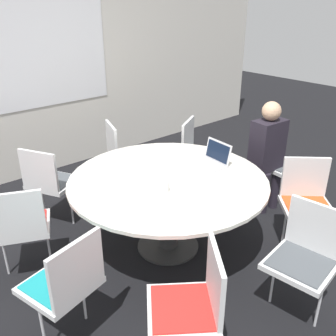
# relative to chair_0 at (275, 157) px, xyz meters

# --- Properties ---
(ground_plane) EXTENTS (16.00, 16.00, 0.00)m
(ground_plane) POSITION_rel_chair_0_xyz_m (-1.56, 0.07, -0.53)
(ground_plane) COLOR black
(wall_back) EXTENTS (8.00, 0.07, 2.70)m
(wall_back) POSITION_rel_chair_0_xyz_m (-1.56, 2.49, 0.83)
(wall_back) COLOR silver
(wall_back) RESTS_ON ground_plane
(conference_table) EXTENTS (1.77, 1.77, 0.73)m
(conference_table) POSITION_rel_chair_0_xyz_m (-1.56, 0.07, 0.09)
(conference_table) COLOR #333333
(conference_table) RESTS_ON ground_plane
(chair_0) EXTENTS (0.47, 0.46, 0.87)m
(chair_0) POSITION_rel_chair_0_xyz_m (0.00, 0.00, 0.00)
(chair_0) COLOR silver
(chair_0) RESTS_ON ground_plane
(chair_1) EXTENTS (0.59, 0.58, 0.87)m
(chair_1) POSITION_rel_chair_0_xyz_m (-0.50, 0.75, 0.00)
(chair_1) COLOR silver
(chair_1) RESTS_ON ground_plane
(chair_2) EXTENTS (0.54, 0.55, 0.87)m
(chair_2) POSITION_rel_chair_0_xyz_m (-1.22, 1.28, 0.00)
(chair_2) COLOR silver
(chair_2) RESTS_ON ground_plane
(chair_3) EXTENTS (0.58, 0.58, 0.87)m
(chair_3) POSITION_rel_chair_0_xyz_m (-2.20, 1.16, 0.00)
(chair_3) COLOR silver
(chair_3) RESTS_ON ground_plane
(chair_4) EXTENTS (0.58, 0.57, 0.87)m
(chair_4) POSITION_rel_chair_0_xyz_m (-2.73, 0.54, 0.00)
(chair_4) COLOR silver
(chair_4) RESTS_ON ground_plane
(chair_5) EXTENTS (0.53, 0.52, 0.87)m
(chair_5) POSITION_rel_chair_0_xyz_m (-2.77, -0.31, 0.00)
(chair_5) COLOR silver
(chair_5) RESTS_ON ground_plane
(chair_6) EXTENTS (0.60, 0.60, 0.87)m
(chair_6) POSITION_rel_chair_0_xyz_m (-2.27, -0.98, 0.00)
(chair_6) COLOR silver
(chair_6) RESTS_ON ground_plane
(chair_7) EXTENTS (0.47, 0.49, 0.87)m
(chair_7) POSITION_rel_chair_0_xyz_m (-1.33, -1.18, 0.00)
(chair_7) COLOR silver
(chair_7) RESTS_ON ground_plane
(chair_8) EXTENTS (0.61, 0.61, 0.87)m
(chair_8) POSITION_rel_chair_0_xyz_m (-0.60, -0.75, 0.00)
(chair_8) COLOR silver
(chair_8) RESTS_ON ground_plane
(person_0) EXTENTS (0.38, 0.28, 1.22)m
(person_0) POSITION_rel_chair_0_xyz_m (-0.25, -0.06, 0.19)
(person_0) COLOR #231E28
(person_0) RESTS_ON ground_plane
(laptop) EXTENTS (0.25, 0.34, 0.21)m
(laptop) POSITION_rel_chair_0_xyz_m (-1.03, 0.02, 0.26)
(laptop) COLOR silver
(laptop) RESTS_ON conference_table
(coffee_cup) EXTENTS (0.08, 0.08, 0.09)m
(coffee_cup) POSITION_rel_chair_0_xyz_m (-1.74, -0.10, 0.25)
(coffee_cup) COLOR white
(coffee_cup) RESTS_ON conference_table
(handbag) EXTENTS (0.36, 0.16, 0.28)m
(handbag) POSITION_rel_chair_0_xyz_m (-1.58, 1.43, -0.39)
(handbag) COLOR #513319
(handbag) RESTS_ON ground_plane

